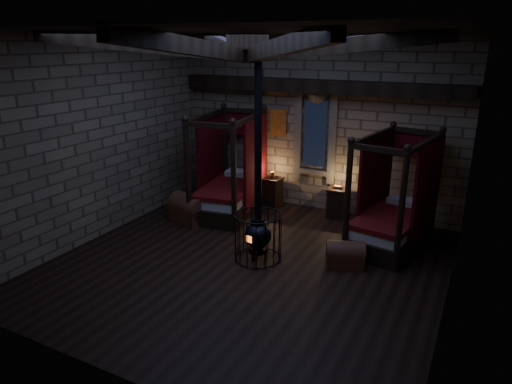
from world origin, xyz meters
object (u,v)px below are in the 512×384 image
at_px(stove, 258,231).
at_px(trunk_right, 345,255).
at_px(bed_right, 393,218).
at_px(trunk_left, 189,209).
at_px(bed_left, 231,188).

bearing_deg(stove, trunk_right, 32.73).
height_order(bed_right, stove, stove).
relative_size(trunk_left, stove, 0.26).
height_order(bed_left, stove, stove).
distance_m(bed_left, trunk_right, 3.77).
relative_size(trunk_left, trunk_right, 1.27).
bearing_deg(bed_right, bed_left, -172.69).
distance_m(trunk_left, stove, 2.57).
bearing_deg(bed_right, stove, -128.77).
bearing_deg(trunk_right, trunk_left, 150.99).
xyz_separation_m(trunk_left, stove, (2.34, -1.02, 0.29)).
bearing_deg(bed_left, bed_right, -11.06).
relative_size(bed_right, trunk_left, 2.27).
height_order(bed_left, bed_right, bed_left).
bearing_deg(stove, bed_right, 57.19).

